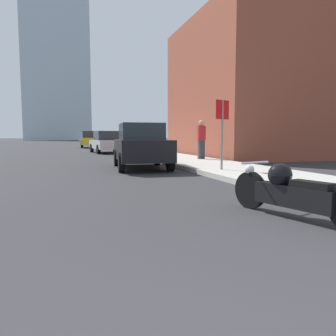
% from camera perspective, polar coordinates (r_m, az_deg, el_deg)
% --- Properties ---
extents(sidewalk, '(2.90, 240.00, 0.15)m').
position_cam_1_polar(sidewalk, '(40.98, -10.05, 3.89)').
color(sidewalk, '#B2ADA3').
rests_on(sidewalk, ground_plane).
extents(brick_storefront, '(12.62, 9.60, 8.01)m').
position_cam_1_polar(brick_storefront, '(22.45, 19.88, 12.37)').
color(brick_storefront, brown).
rests_on(brick_storefront, ground_plane).
extents(motorcycle, '(0.86, 2.27, 0.81)m').
position_cam_1_polar(motorcycle, '(5.22, 20.62, -3.82)').
color(motorcycle, black).
rests_on(motorcycle, ground_plane).
extents(parked_car_black, '(2.18, 4.22, 1.69)m').
position_cam_1_polar(parked_car_black, '(12.42, -4.71, 3.87)').
color(parked_car_black, black).
rests_on(parked_car_black, ground_plane).
extents(parked_car_silver, '(2.24, 4.54, 1.59)m').
position_cam_1_polar(parked_car_silver, '(24.31, -10.59, 4.48)').
color(parked_car_silver, '#BCBCC1').
rests_on(parked_car_silver, ground_plane).
extents(parked_car_yellow, '(2.25, 4.68, 1.75)m').
position_cam_1_polar(parked_car_yellow, '(35.71, -13.31, 4.87)').
color(parked_car_yellow, gold).
rests_on(parked_car_yellow, ground_plane).
extents(stop_sign, '(0.57, 0.26, 2.21)m').
position_cam_1_polar(stop_sign, '(10.65, 9.43, 7.83)').
color(stop_sign, slate).
rests_on(stop_sign, sidewalk).
extents(pedestrian, '(0.36, 0.25, 1.82)m').
position_cam_1_polar(pedestrian, '(15.54, 5.83, 5.09)').
color(pedestrian, '#38383D').
rests_on(pedestrian, sidewalk).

